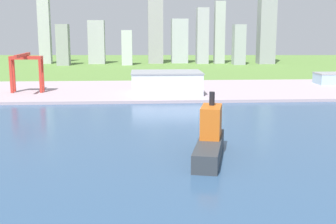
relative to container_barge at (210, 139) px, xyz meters
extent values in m
plane|color=#577F38|center=(-16.04, 29.60, -8.37)|extent=(2400.00, 2400.00, 0.00)
cube|color=#2D4C70|center=(-16.04, -30.40, -8.29)|extent=(840.00, 360.00, 0.15)
cube|color=#A5939B|center=(-16.04, 219.60, -7.12)|extent=(840.00, 140.00, 2.50)
cube|color=#2D3338|center=(-0.73, -3.07, -4.19)|extent=(22.42, 52.34, 8.06)
cube|color=#BF5919|center=(1.29, 5.39, 7.23)|extent=(13.11, 20.05, 14.79)
cylinder|color=black|center=(1.88, 7.88, 17.85)|extent=(2.59, 2.59, 6.45)
cube|color=#B72D23|center=(-146.13, 200.51, 8.94)|extent=(2.20, 2.20, 29.62)
cube|color=#B72D23|center=(-120.58, 200.51, 8.94)|extent=(2.20, 2.20, 29.62)
cube|color=#B72D23|center=(-146.13, 208.51, 8.94)|extent=(2.20, 2.20, 29.62)
cube|color=#B72D23|center=(-120.58, 208.51, 8.94)|extent=(2.20, 2.20, 29.62)
cube|color=#B72D23|center=(-133.36, 204.51, 25.15)|extent=(27.95, 10.00, 2.80)
cube|color=#B72D23|center=(-133.36, 193.27, 27.95)|extent=(2.60, 44.97, 2.60)
cube|color=silver|center=(-9.29, 188.29, 3.27)|extent=(60.17, 41.03, 18.27)
cube|color=gray|center=(-9.29, 188.29, 13.01)|extent=(61.37, 41.85, 1.20)
cube|color=#99BCD1|center=(165.56, 246.94, -0.68)|extent=(31.48, 24.61, 10.36)
cube|color=gray|center=(165.56, 246.94, 5.10)|extent=(32.11, 25.10, 1.20)
cube|color=#A8ACAC|center=(-192.58, 573.83, 58.29)|extent=(19.20, 15.27, 133.31)
cube|color=gray|center=(-156.46, 536.35, 24.48)|extent=(19.53, 22.33, 65.69)
cube|color=#A4A6A9|center=(-105.17, 564.63, 27.87)|extent=(27.22, 20.78, 72.48)
cube|color=#B5BBBC|center=(-53.32, 533.03, 19.81)|extent=(17.03, 16.82, 56.36)
cube|color=gray|center=(-5.54, 566.63, 54.42)|extent=(25.15, 19.66, 125.57)
cube|color=#A6A9B3|center=(36.21, 575.46, 29.30)|extent=(27.78, 27.52, 75.33)
cube|color=#A1A1AC|center=(73.52, 559.87, 38.26)|extent=(19.36, 24.77, 93.26)
cube|color=#A2A8A7|center=(102.64, 558.48, 43.61)|extent=(17.01, 14.97, 103.96)
cube|color=#989EA3|center=(131.03, 533.98, 24.42)|extent=(19.04, 23.00, 65.58)
cube|color=gray|center=(180.84, 549.33, 64.73)|extent=(26.75, 26.48, 146.18)
camera|label=1|loc=(-31.99, -199.28, 50.67)|focal=47.56mm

